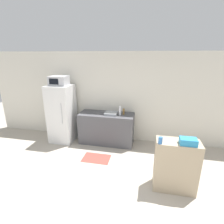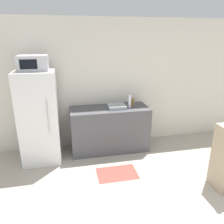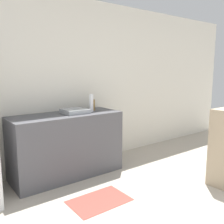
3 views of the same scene
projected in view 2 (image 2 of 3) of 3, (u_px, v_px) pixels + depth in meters
The scene contains 8 objects.
wall_back at pixel (116, 84), 4.56m from camera, with size 8.00×0.06×2.60m, color silver.
refrigerator at pixel (39, 117), 3.98m from camera, with size 0.68×0.70×1.69m.
microwave at pixel (33, 63), 3.66m from camera, with size 0.49×0.39×0.25m.
counter at pixel (110, 129), 4.46m from camera, with size 1.56×0.61×0.90m, color #4C4C51.
sink_basin at pixel (117, 106), 4.33m from camera, with size 0.35×0.32×0.06m, color #9EA3A8.
bottle_tall at pixel (130, 101), 4.31m from camera, with size 0.06×0.06×0.26m, color silver.
bottle_short at pixel (133, 102), 4.43m from camera, with size 0.06×0.06×0.17m, color olive.
kitchen_rug at pixel (117, 173), 3.76m from camera, with size 0.69×0.46×0.01m, color #99473D.
Camera 2 is at (-1.01, -1.19, 2.24)m, focal length 35.00 mm.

